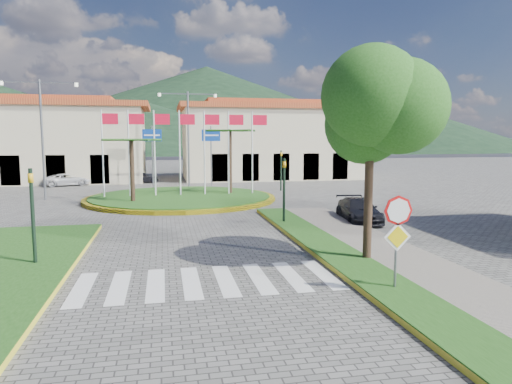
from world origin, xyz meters
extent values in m
plane|color=#585654|center=(0.00, 0.00, 0.00)|extent=(160.00, 160.00, 0.00)
cube|color=gray|center=(6.00, 2.00, 0.07)|extent=(4.00, 28.00, 0.15)
cube|color=#1C4915|center=(4.80, 2.00, 0.09)|extent=(1.60, 28.00, 0.18)
cube|color=silver|center=(0.00, 4.00, 0.01)|extent=(8.00, 3.00, 0.01)
cylinder|color=yellow|center=(0.00, 22.00, 0.12)|extent=(12.70, 12.70, 0.24)
cylinder|color=#1C4915|center=(0.00, 22.00, 0.15)|extent=(12.00, 12.00, 0.30)
cylinder|color=black|center=(-3.00, 20.00, 2.02)|extent=(0.28, 0.28, 4.05)
cylinder|color=black|center=(3.50, 23.00, 2.34)|extent=(0.28, 0.28, 4.68)
cylinder|color=silver|center=(-5.00, 22.50, 3.00)|extent=(0.10, 0.10, 6.00)
cube|color=red|center=(-4.45, 22.50, 5.40)|extent=(1.00, 0.03, 0.70)
cylinder|color=silver|center=(-3.33, 22.50, 3.00)|extent=(0.10, 0.10, 6.00)
cube|color=red|center=(-2.78, 22.50, 5.40)|extent=(1.00, 0.03, 0.70)
cylinder|color=silver|center=(-1.67, 22.50, 3.00)|extent=(0.10, 0.10, 6.00)
cube|color=red|center=(-1.12, 22.50, 5.40)|extent=(1.00, 0.03, 0.70)
cylinder|color=silver|center=(0.00, 22.50, 3.00)|extent=(0.10, 0.10, 6.00)
cube|color=red|center=(0.55, 22.50, 5.40)|extent=(1.00, 0.03, 0.70)
cylinder|color=silver|center=(1.67, 22.50, 3.00)|extent=(0.10, 0.10, 6.00)
cube|color=red|center=(2.22, 22.50, 5.40)|extent=(1.00, 0.03, 0.70)
cylinder|color=silver|center=(3.33, 22.50, 3.00)|extent=(0.10, 0.10, 6.00)
cube|color=red|center=(3.88, 22.50, 5.40)|extent=(1.00, 0.03, 0.70)
cylinder|color=silver|center=(5.00, 22.50, 3.00)|extent=(0.10, 0.10, 6.00)
cube|color=red|center=(5.55, 22.50, 5.40)|extent=(1.00, 0.03, 0.70)
cylinder|color=slate|center=(4.90, 2.00, 1.25)|extent=(0.07, 0.07, 2.50)
cylinder|color=red|center=(4.90, 1.95, 2.25)|extent=(0.80, 0.03, 0.80)
cube|color=yellow|center=(4.90, 1.94, 1.55)|extent=(0.78, 0.03, 0.78)
cylinder|color=black|center=(5.50, 5.00, 2.20)|extent=(0.28, 0.28, 4.40)
ellipsoid|color=#1E5215|center=(5.50, 5.00, 5.20)|extent=(3.60, 3.60, 3.20)
cylinder|color=black|center=(-5.20, 6.50, 1.60)|extent=(0.12, 0.12, 3.20)
imported|color=gold|center=(-5.20, 6.50, 2.60)|extent=(0.15, 0.18, 0.90)
cylinder|color=black|center=(4.50, 12.00, 1.60)|extent=(0.12, 0.12, 3.20)
imported|color=gold|center=(4.50, 12.00, 2.60)|extent=(0.15, 0.18, 0.90)
cylinder|color=black|center=(8.00, 26.00, 1.60)|extent=(0.12, 0.12, 3.20)
imported|color=gold|center=(8.00, 26.00, 2.60)|extent=(0.18, 0.15, 0.90)
cylinder|color=slate|center=(-2.00, 31.00, 2.60)|extent=(0.12, 0.12, 5.20)
cube|color=#0E399B|center=(-2.00, 30.94, 4.40)|extent=(1.60, 0.05, 1.00)
cylinder|color=slate|center=(3.00, 31.00, 2.60)|extent=(0.12, 0.12, 5.20)
cube|color=#0E399B|center=(3.00, 30.94, 4.40)|extent=(1.60, 0.05, 1.00)
cylinder|color=slate|center=(1.00, 30.00, 4.00)|extent=(0.16, 0.16, 8.00)
cube|color=slate|center=(-0.20, 30.00, 7.80)|extent=(2.40, 0.08, 0.08)
cube|color=slate|center=(2.20, 30.00, 7.80)|extent=(2.40, 0.08, 0.08)
cylinder|color=slate|center=(-9.00, 24.00, 4.00)|extent=(0.16, 0.16, 8.00)
cube|color=slate|center=(-10.20, 24.00, 7.80)|extent=(2.40, 0.08, 0.08)
cube|color=slate|center=(-7.80, 24.00, 7.80)|extent=(2.40, 0.08, 0.08)
cube|color=beige|center=(-14.00, 38.00, 3.50)|extent=(22.00, 9.00, 7.00)
cube|color=#99361D|center=(-14.00, 38.00, 7.25)|extent=(23.32, 9.54, 0.50)
cube|color=#99361D|center=(-14.00, 38.00, 7.75)|extent=(16.50, 4.95, 0.60)
cube|color=beige|center=(10.00, 38.00, 3.50)|extent=(18.00, 9.00, 7.00)
cube|color=#99361D|center=(10.00, 38.00, 7.25)|extent=(19.08, 9.54, 0.50)
cube|color=#99361D|center=(10.00, 38.00, 7.75)|extent=(13.50, 4.95, 0.60)
cone|color=black|center=(15.00, 160.00, 15.00)|extent=(180.00, 180.00, 30.00)
cone|color=black|center=(70.00, 135.00, 9.00)|extent=(120.00, 120.00, 18.00)
cone|color=black|center=(-10.00, 130.00, 8.00)|extent=(110.00, 110.00, 16.00)
imported|color=silver|center=(-9.39, 33.35, 0.53)|extent=(4.20, 2.93, 1.06)
imported|color=black|center=(-3.15, 34.67, 0.53)|extent=(3.24, 1.69, 1.05)
imported|color=black|center=(5.91, 35.57, 0.60)|extent=(3.88, 2.49, 1.21)
imported|color=black|center=(8.41, 12.16, 0.58)|extent=(2.12, 4.14, 1.15)
camera|label=1|loc=(-1.11, -8.86, 4.13)|focal=32.00mm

